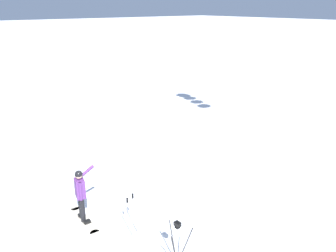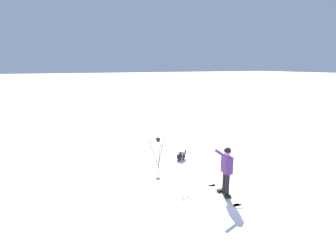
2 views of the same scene
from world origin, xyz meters
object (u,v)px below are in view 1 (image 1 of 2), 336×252
at_px(snowboarder, 80,191).
at_px(snowboard, 84,219).
at_px(ski_poles, 130,209).
at_px(camera_tripod, 177,235).

distance_m(snowboarder, snowboard, 1.00).
distance_m(snowboard, ski_poles, 1.82).
xyz_separation_m(snowboard, ski_poles, (0.76, -1.46, 0.78)).
bearing_deg(snowboard, camera_tripod, -73.97).
distance_m(snowboarder, ski_poles, 1.70).
relative_size(snowboarder, snowboard, 0.90).
bearing_deg(snowboarder, snowboard, -51.41).
distance_m(camera_tripod, ski_poles, 1.85).
height_order(snowboarder, camera_tripod, snowboarder).
height_order(snowboarder, snowboard, snowboarder).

